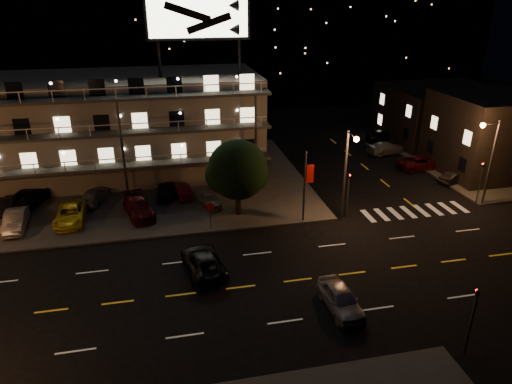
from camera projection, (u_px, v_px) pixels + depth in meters
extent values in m
plane|color=black|center=(270.00, 284.00, 31.05)|extent=(140.00, 140.00, 0.00)
cube|color=#3E3E3B|center=(90.00, 187.00, 46.29)|extent=(44.00, 24.00, 0.15)
cube|color=#3E3E3B|center=(473.00, 158.00, 54.66)|extent=(16.00, 24.00, 0.15)
cube|color=gray|center=(127.00, 128.00, 48.67)|extent=(28.00, 12.00, 10.00)
cube|color=gray|center=(121.00, 78.00, 46.57)|extent=(28.00, 12.00, 0.50)
cube|color=#3E3E3B|center=(125.00, 166.00, 43.22)|extent=(28.00, 1.80, 0.25)
cube|color=#3E3E3B|center=(121.00, 133.00, 41.94)|extent=(28.00, 1.80, 0.25)
cube|color=#3E3E3B|center=(117.00, 99.00, 40.67)|extent=(28.00, 1.80, 0.25)
cylinder|color=black|center=(159.00, 59.00, 44.74)|extent=(0.36, 0.36, 3.50)
cylinder|color=black|center=(239.00, 57.00, 46.27)|extent=(0.36, 0.36, 3.50)
cube|color=black|center=(198.00, 18.00, 44.01)|extent=(10.20, 0.50, 4.20)
cube|color=white|center=(198.00, 18.00, 43.74)|extent=(9.60, 0.06, 3.60)
cube|color=black|center=(504.00, 133.00, 49.41)|extent=(14.00, 10.00, 8.50)
cube|color=black|center=(440.00, 114.00, 60.47)|extent=(14.00, 12.00, 7.00)
cube|color=black|center=(186.00, 28.00, 89.03)|extent=(120.00, 20.00, 24.00)
cylinder|color=#2D2D30|center=(345.00, 176.00, 38.51)|extent=(0.20, 0.20, 8.00)
cylinder|color=#2D2D30|center=(352.00, 135.00, 36.28)|extent=(0.12, 1.80, 0.12)
sphere|color=#FF8A3F|center=(356.00, 139.00, 35.60)|extent=(0.44, 0.44, 0.44)
cylinder|color=#2D2D30|center=(490.00, 164.00, 41.18)|extent=(0.20, 0.20, 8.00)
cylinder|color=#2D2D30|center=(491.00, 124.00, 39.51)|extent=(1.80, 0.12, 0.12)
sphere|color=#FF8A3F|center=(483.00, 125.00, 39.39)|extent=(0.44, 0.44, 0.44)
cylinder|color=#2D2D30|center=(347.00, 198.00, 39.67)|extent=(0.14, 0.14, 3.60)
imported|color=black|center=(350.00, 174.00, 38.75)|extent=(0.20, 0.16, 1.00)
sphere|color=#FF0C0C|center=(350.00, 175.00, 38.68)|extent=(0.14, 0.14, 0.14)
cylinder|color=#2D2D30|center=(470.00, 326.00, 24.42)|extent=(0.14, 0.14, 3.60)
imported|color=black|center=(479.00, 290.00, 23.50)|extent=(0.20, 0.16, 1.00)
sphere|color=#FF0C0C|center=(477.00, 290.00, 23.65)|extent=(0.14, 0.14, 0.14)
cylinder|color=#2D2D30|center=(479.00, 186.00, 42.14)|extent=(0.14, 0.14, 3.60)
imported|color=black|center=(484.00, 163.00, 41.22)|extent=(0.16, 0.20, 1.00)
sphere|color=#FF0C0C|center=(483.00, 164.00, 41.24)|extent=(0.14, 0.14, 0.14)
cylinder|color=#2D2D30|center=(304.00, 188.00, 38.26)|extent=(0.16, 0.16, 6.40)
cube|color=#A70D0B|center=(310.00, 174.00, 37.86)|extent=(0.60, 0.04, 1.60)
cylinder|color=#2D2D30|center=(210.00, 218.00, 37.75)|extent=(0.08, 0.08, 2.20)
cylinder|color=#A70D0B|center=(210.00, 207.00, 37.29)|extent=(0.91, 0.04, 0.91)
cylinder|color=black|center=(238.00, 202.00, 40.10)|extent=(0.50, 0.50, 2.40)
sphere|color=black|center=(238.00, 170.00, 38.90)|extent=(5.19, 5.19, 5.19)
sphere|color=black|center=(223.00, 176.00, 39.27)|extent=(3.20, 3.20, 3.20)
sphere|color=black|center=(251.00, 175.00, 38.91)|extent=(3.00, 3.00, 3.00)
imported|color=gray|center=(15.00, 221.00, 37.73)|extent=(1.91, 4.56, 1.47)
imported|color=yellow|center=(70.00, 214.00, 38.90)|extent=(2.36, 5.03, 1.39)
imported|color=#500B12|center=(139.00, 207.00, 40.08)|extent=(3.27, 5.48, 1.49)
imported|color=gray|center=(209.00, 199.00, 41.99)|extent=(2.37, 3.85, 1.22)
imported|color=black|center=(9.00, 204.00, 40.89)|extent=(1.44, 4.07, 1.34)
imported|color=black|center=(29.00, 197.00, 42.17)|extent=(4.04, 5.87, 1.49)
imported|color=gray|center=(94.00, 195.00, 42.67)|extent=(2.90, 4.72, 1.28)
imported|color=black|center=(166.00, 190.00, 43.81)|extent=(1.99, 4.24, 1.40)
imported|color=#500B12|center=(182.00, 190.00, 43.88)|extent=(2.00, 3.99, 1.26)
imported|color=black|center=(455.00, 177.00, 47.36)|extent=(3.93, 2.42, 1.22)
imported|color=#500B12|center=(421.00, 162.00, 51.19)|extent=(5.54, 2.74, 1.51)
imported|color=gray|center=(386.00, 148.00, 56.03)|extent=(5.25, 2.94, 1.44)
imported|color=black|center=(383.00, 135.00, 60.83)|extent=(4.52, 1.84, 1.54)
imported|color=gray|center=(341.00, 299.00, 28.30)|extent=(1.96, 4.51, 1.51)
imported|color=black|center=(203.00, 261.00, 32.30)|extent=(3.22, 5.60, 1.47)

